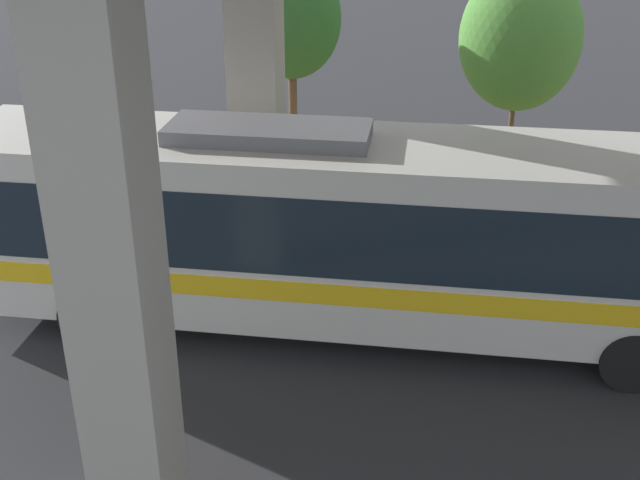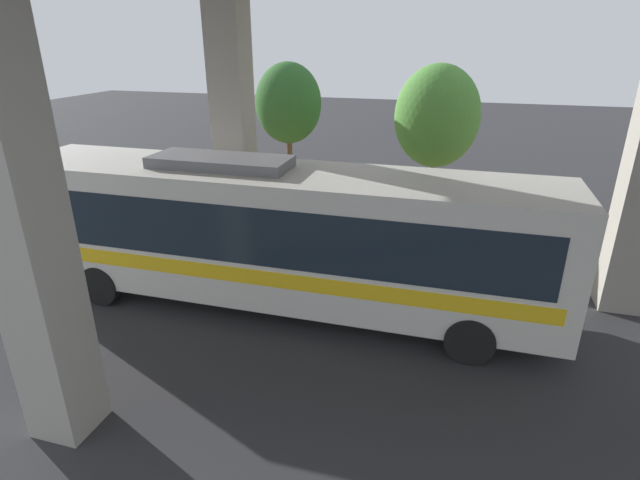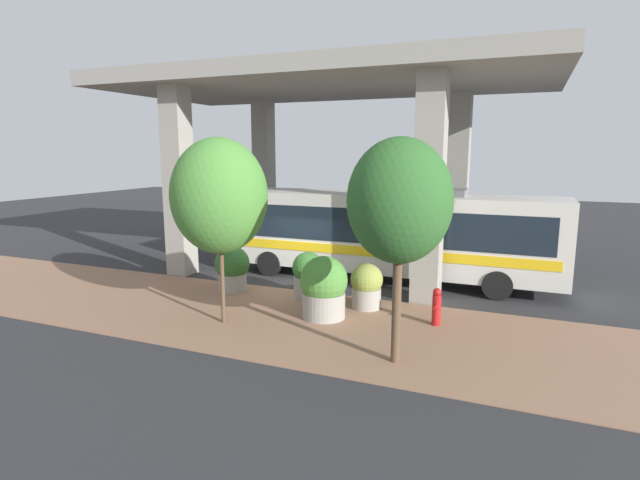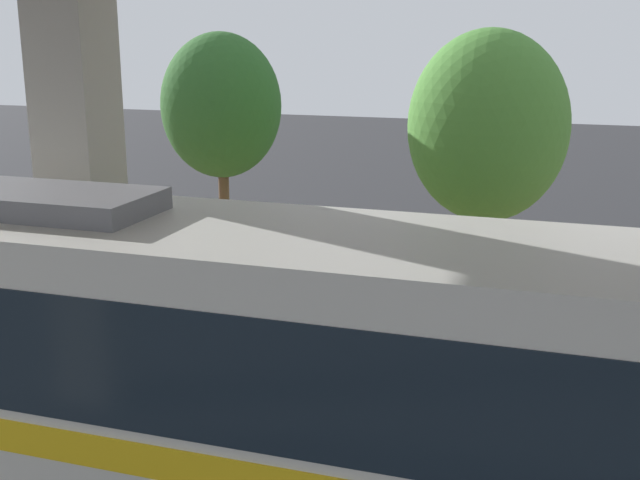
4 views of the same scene
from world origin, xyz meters
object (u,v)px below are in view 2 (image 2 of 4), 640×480
Objects in this scene: planter_back at (347,206)px; street_tree_far at (288,104)px; street_tree_near at (437,116)px; fire_hydrant at (249,214)px; planter_extra at (308,224)px; planter_middle at (376,231)px; bus at (276,230)px; planter_front at (476,237)px.

planter_back is 0.36× the size of street_tree_far.
street_tree_near reaches higher than street_tree_far.
fire_hydrant is 6.90m from street_tree_near.
fire_hydrant is 0.76× the size of planter_extra.
planter_middle is 4.49m from street_tree_near.
bus reaches higher than fire_hydrant.
planter_extra is at bearing -174.41° from bus.
planter_front is 4.97m from planter_extra.
street_tree_near is (-6.61, 3.08, 1.75)m from bus.
street_tree_near reaches higher than bus.
planter_middle is (-3.41, 1.80, -1.13)m from bus.
planter_front is (0.78, 7.29, 0.29)m from fire_hydrant.
planter_middle is (1.06, 4.48, 0.26)m from fire_hydrant.
planter_back is 1.66m from planter_extra.
planter_extra is at bearing 26.73° from street_tree_far.
planter_middle is at bearing 82.21° from planter_extra.
street_tree_near reaches higher than planter_back.
planter_middle is 0.85× the size of planter_back.
fire_hydrant is at bearing -103.32° from planter_middle.
bus is 4.02m from planter_middle.
bus reaches higher than planter_extra.
planter_front is 8.31m from street_tree_far.
street_tree_near is at bearing -152.44° from planter_front.
street_tree_near is at bearing 158.14° from planter_middle.
street_tree_far reaches higher than planter_extra.
street_tree_far is (-7.40, -2.22, 1.88)m from bus.
street_tree_near reaches higher than planter_front.
fire_hydrant is 3.31m from planter_back.
street_tree_near reaches higher than planter_extra.
bus is at bearing -6.05° from planter_back.
planter_extra is (-0.30, -2.16, -0.08)m from planter_middle.
planter_extra is 5.39m from street_tree_near.
planter_back is at bearing -108.93° from planter_front.
bus is at bearing 16.71° from street_tree_far.
planter_back reaches higher than planter_middle.
street_tree_far is (-3.98, -4.02, 3.01)m from planter_middle.
planter_back is (-1.67, -1.26, 0.12)m from planter_middle.
planter_extra is 0.27× the size of street_tree_near.
street_tree_far is at bearing -163.29° from bus.
planter_extra is (1.37, -0.90, -0.20)m from planter_back.
street_tree_near is at bearing 155.03° from bus.
planter_extra is at bearing -90.21° from planter_front.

